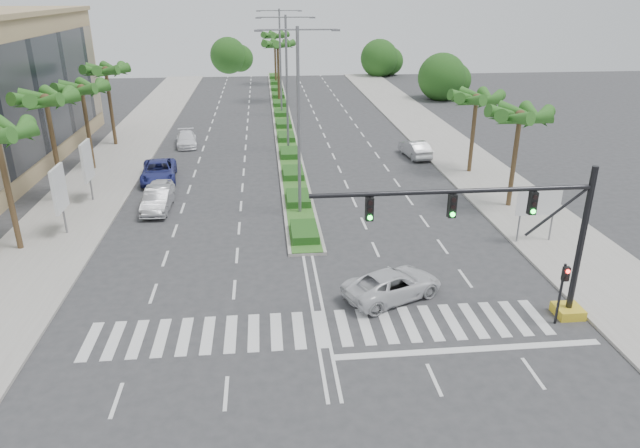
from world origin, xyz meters
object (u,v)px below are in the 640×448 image
object	(u,v)px
car_parked_a	(158,192)
car_crossing	(393,284)
car_right	(415,149)
car_parked_c	(159,171)
car_parked_d	(186,139)
car_parked_b	(158,199)

from	to	relation	value
car_parked_a	car_crossing	distance (m)	20.28
car_parked_a	car_right	bearing A→B (deg)	28.89
car_parked_c	car_parked_d	distance (m)	10.82
car_parked_c	car_crossing	world-z (taller)	car_parked_c
car_parked_b	car_parked_c	xyz separation A→B (m)	(-0.98, 6.56, 0.00)
car_crossing	car_parked_d	bearing A→B (deg)	-1.06
car_crossing	car_right	world-z (taller)	car_right
car_right	car_parked_c	bearing A→B (deg)	5.60
car_parked_a	car_right	world-z (taller)	car_right
car_crossing	car_right	bearing A→B (deg)	-41.56
car_parked_b	car_parked_c	bearing A→B (deg)	99.48
car_parked_a	car_parked_b	size ratio (longest dim) A/B	0.89
car_parked_d	car_crossing	distance (m)	33.48
car_parked_c	car_parked_d	world-z (taller)	car_parked_c
car_parked_d	car_right	world-z (taller)	car_right
car_parked_a	car_parked_c	bearing A→B (deg)	102.36
car_parked_c	car_crossing	distance (m)	24.51
car_parked_b	car_crossing	distance (m)	18.86
car_parked_b	car_right	size ratio (longest dim) A/B	1.02
car_parked_a	car_crossing	bearing A→B (deg)	-43.30
car_crossing	car_parked_a	bearing A→B (deg)	17.57
car_parked_a	car_crossing	world-z (taller)	car_parked_a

